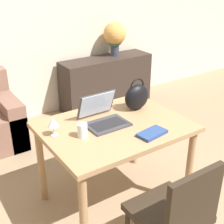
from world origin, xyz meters
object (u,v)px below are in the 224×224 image
object	(u,v)px
laptop	(102,115)
drinking_glass	(82,130)
handbag	(137,97)
flower_vase	(115,36)
wine_glass	(53,123)
chair	(176,213)

from	to	relation	value
laptop	drinking_glass	xyz separation A→B (m)	(-0.25, -0.13, -0.01)
handbag	flower_vase	xyz separation A→B (m)	(0.94, 1.72, 0.13)
wine_glass	flower_vase	distance (m)	2.48
drinking_glass	handbag	xyz separation A→B (m)	(0.64, 0.17, 0.07)
flower_vase	chair	bearing A→B (deg)	-116.86
laptop	drinking_glass	bearing A→B (deg)	-153.58
chair	drinking_glass	bearing A→B (deg)	106.83
wine_glass	drinking_glass	bearing A→B (deg)	-40.38
laptop	drinking_glass	distance (m)	0.28
drinking_glass	handbag	world-z (taller)	handbag
drinking_glass	wine_glass	world-z (taller)	wine_glass
drinking_glass	flower_vase	world-z (taller)	flower_vase
chair	handbag	bearing A→B (deg)	67.05
wine_glass	flower_vase	xyz separation A→B (m)	(1.75, 1.75, 0.14)
chair	handbag	xyz separation A→B (m)	(0.41, 0.94, 0.38)
handbag	wine_glass	bearing A→B (deg)	-178.25
drinking_glass	flower_vase	xyz separation A→B (m)	(1.58, 1.89, 0.20)
flower_vase	wine_glass	bearing A→B (deg)	-134.96
chair	flower_vase	size ratio (longest dim) A/B	1.87
handbag	drinking_glass	bearing A→B (deg)	-165.37
laptop	handbag	bearing A→B (deg)	5.99
drinking_glass	wine_glass	xyz separation A→B (m)	(-0.17, 0.14, 0.05)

